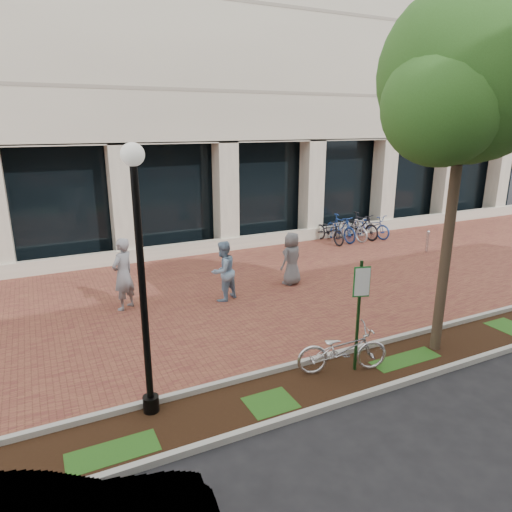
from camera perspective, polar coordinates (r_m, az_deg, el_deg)
name	(u,v)px	position (r m, az deg, el deg)	size (l,w,h in m)	color
ground	(228,294)	(13.56, -3.49, -4.79)	(120.00, 120.00, 0.00)	black
brick_plaza	(228,294)	(13.56, -3.49, -4.77)	(40.00, 9.00, 0.01)	brown
planting_strip	(332,380)	(9.41, 9.47, -15.05)	(40.00, 1.50, 0.01)	black
curb_plaza_side	(311,361)	(9.92, 6.92, -12.84)	(40.00, 0.12, 0.12)	#A5A49C
curb_street_side	(356,397)	(8.89, 12.40, -16.88)	(40.00, 0.12, 0.12)	#A5A49C
parking_sign	(359,302)	(9.19, 12.81, -5.64)	(0.34, 0.07, 2.34)	#143815
lamppost	(141,271)	(7.51, -14.16, -1.86)	(0.36, 0.36, 4.60)	black
street_tree	(467,86)	(10.17, 24.88, 18.68)	(4.07, 3.39, 7.46)	#4D3A2C
locked_bicycle	(342,349)	(9.51, 10.74, -11.40)	(0.65, 1.87, 0.98)	silver
pedestrian_left	(123,274)	(12.68, -16.27, -2.20)	(0.72, 0.47, 1.98)	slate
pedestrian_mid	(223,271)	(12.87, -4.13, -1.89)	(0.84, 0.65, 1.73)	#7E9EBC
pedestrian_right	(292,259)	(14.18, 4.47, -0.32)	(0.81, 0.53, 1.66)	#5E5F63
bollard	(427,241)	(18.95, 20.63, 1.73)	(0.12, 0.12, 0.89)	silver
bike_rack_cluster	(351,228)	(20.12, 11.78, 3.48)	(3.12, 2.07, 1.15)	black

